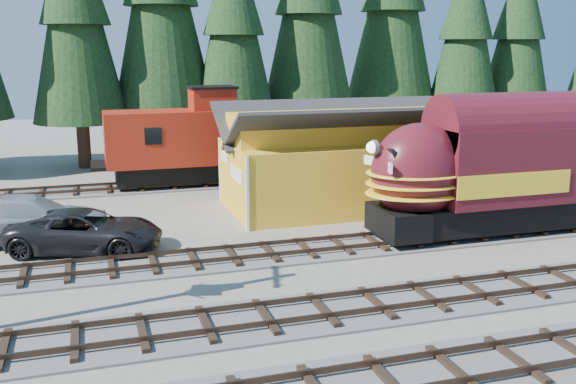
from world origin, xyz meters
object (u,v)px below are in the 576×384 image
object	(u,v)px
caboose	(197,141)
pickup_truck_a	(85,231)
depot	(349,149)
locomotive	(540,170)
pickup_truck_b	(29,219)

from	to	relation	value
caboose	pickup_truck_a	distance (m)	13.16
depot	locomotive	size ratio (longest dim) A/B	0.75
pickup_truck_a	caboose	bearing A→B (deg)	-11.26
locomotive	depot	bearing A→B (deg)	134.59
depot	pickup_truck_a	world-z (taller)	depot
locomotive	caboose	size ratio (longest dim) A/B	1.66
locomotive	pickup_truck_b	xyz separation A→B (m)	(-21.50, 4.82, -1.73)
caboose	depot	bearing A→B (deg)	-49.26
caboose	pickup_truck_a	world-z (taller)	caboose
caboose	locomotive	bearing A→B (deg)	-47.41
caboose	pickup_truck_b	bearing A→B (deg)	-133.23
locomotive	pickup_truck_b	world-z (taller)	locomotive
pickup_truck_b	depot	bearing A→B (deg)	-82.53
locomotive	pickup_truck_b	size ratio (longest dim) A/B	2.57
locomotive	pickup_truck_a	world-z (taller)	locomotive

